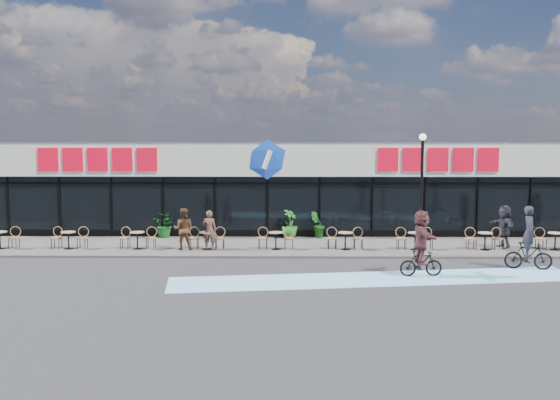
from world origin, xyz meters
The scene contains 22 objects.
ground centered at (0.00, 0.00, 0.00)m, with size 120.00×120.00×0.00m, color #28282B.
sidewalk centered at (0.00, 4.50, 0.05)m, with size 44.00×5.00×0.10m, color #5A5350.
bike_lane centered at (4.00, -1.50, 0.01)m, with size 14.00×2.20×0.01m, color #7FC4F1.
building centered at (0.00, 9.93, 2.34)m, with size 30.60×6.57×4.75m.
lamp_post centered at (6.27, 2.30, 3.00)m, with size 0.28×0.28×4.85m.
bistro_set_0 centered at (-11.25, 3.61, 0.56)m, with size 1.54×0.62×0.90m.
bistro_set_1 centered at (-8.32, 3.61, 0.56)m, with size 1.54×0.62×0.90m.
bistro_set_2 centered at (-5.39, 3.61, 0.56)m, with size 1.54×0.62×0.90m.
bistro_set_3 centered at (-2.47, 3.61, 0.56)m, with size 1.54×0.62×0.90m.
bistro_set_4 centered at (0.46, 3.61, 0.56)m, with size 1.54×0.62×0.90m.
bistro_set_5 centered at (3.39, 3.61, 0.56)m, with size 1.54×0.62×0.90m.
bistro_set_6 centered at (6.32, 3.61, 0.56)m, with size 1.54×0.62×0.90m.
bistro_set_7 centered at (9.25, 3.61, 0.56)m, with size 1.54×0.62×0.90m.
bistro_set_8 centered at (12.18, 3.61, 0.56)m, with size 1.54×0.62×0.90m.
potted_plant_left centered at (-4.87, 6.64, 0.70)m, with size 1.09×0.94×1.21m, color #17531D.
potted_plant_mid centered at (1.06, 6.55, 0.78)m, with size 0.76×0.76×1.35m, color #23691E.
potted_plant_right centered at (2.38, 6.72, 0.72)m, with size 0.68×0.55×1.24m, color #195317.
patron_left centered at (-2.33, 3.43, 0.93)m, with size 0.61×0.40×1.66m, color brown.
patron_right centered at (-3.43, 3.43, 0.98)m, with size 0.85×0.67×1.76m, color #4D311B.
pedestrian_a centered at (10.24, 4.10, 1.02)m, with size 1.70×0.54×1.84m, color #22212A.
cyclist_a centered at (5.55, -1.07, 1.15)m, with size 1.50×1.75×2.29m.
cyclist_b centered at (9.69, 0.11, 0.87)m, with size 1.71×0.80×2.32m.
Camera 1 is at (0.97, -21.15, 4.56)m, focal length 38.00 mm.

